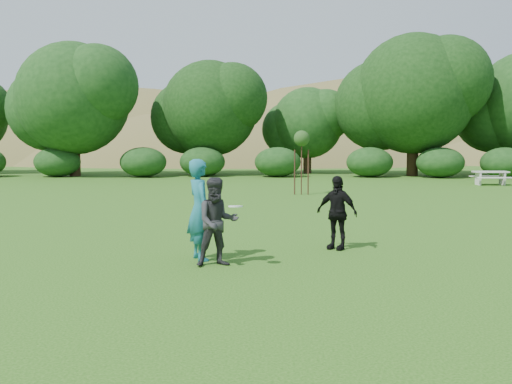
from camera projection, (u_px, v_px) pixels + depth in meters
ground at (252, 260)px, 11.49m from camera, size 120.00×120.00×0.00m
player_teal at (200, 210)px, 11.39m from camera, size 0.76×0.88×2.03m
player_grey at (217, 222)px, 10.83m from camera, size 0.98×0.86×1.70m
player_black at (337, 213)px, 12.53m from camera, size 1.02×0.85×1.63m
frisbee at (236, 206)px, 10.55m from camera, size 0.27×0.27×0.04m
sapling at (302, 140)px, 25.22m from camera, size 0.70×0.70×2.85m
picnic_table at (490, 176)px, 30.85m from camera, size 1.80×1.48×0.76m
hillside at (265, 243)px, 80.72m from camera, size 150.00×72.00×52.00m
tree_row at (313, 105)px, 39.52m from camera, size 53.92×10.38×9.62m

